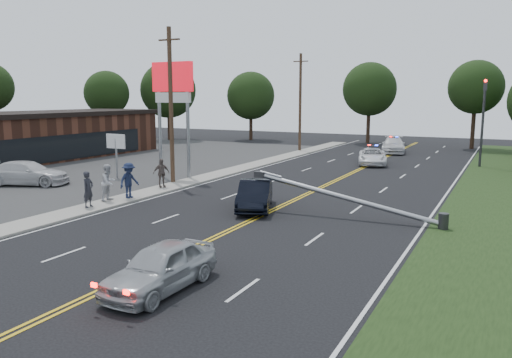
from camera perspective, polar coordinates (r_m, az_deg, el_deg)
The scene contains 25 objects.
ground at distance 18.60m, azimuth -8.63°, elevation -8.44°, with size 120.00×120.00×0.00m, color black.
parking_lot at distance 39.36m, azimuth -23.98°, elevation 0.32°, with size 25.00×60.00×0.01m, color #2D2D2D.
sidewalk at distance 31.26m, azimuth -10.46°, elevation -1.08°, with size 1.80×70.00×0.12m, color gray.
centerline_yellow at distance 27.06m, azimuth 3.82°, elevation -2.68°, with size 0.36×80.00×0.00m, color gold.
pharmacy_building at distance 47.85m, azimuth -26.49°, elevation 4.27°, with size 8.40×30.40×4.30m.
pylon_sign at distance 35.21m, azimuth -9.49°, elevation 9.82°, with size 3.20×0.35×8.00m.
small_sign at distance 36.06m, azimuth -15.72°, elevation 3.75°, with size 1.60×0.14×3.10m.
traffic_signal at distance 44.38m, azimuth 24.53°, elevation 6.68°, with size 0.28×0.41×7.05m.
fallen_streetlight at distance 23.65m, azimuth 11.26°, elevation -2.36°, with size 9.36×0.44×1.91m.
utility_pole_mid at distance 32.84m, azimuth -9.70°, elevation 8.26°, with size 1.60×0.28×10.00m.
utility_pole_far at distance 52.15m, azimuth 5.07°, elevation 8.73°, with size 1.60×0.28×10.00m.
tree_3 at distance 64.72m, azimuth -16.70°, elevation 9.36°, with size 5.44×5.44×8.79m.
tree_4 at distance 67.18m, azimuth -10.01°, elevation 9.96°, with size 7.21×7.21×10.09m.
tree_5 at distance 65.94m, azimuth -0.60°, elevation 9.50°, with size 6.20×6.20×8.88m.
tree_6 at distance 62.72m, azimuth 12.85°, elevation 9.97°, with size 6.43×6.43×9.77m.
tree_7 at distance 59.45m, azimuth 23.83°, elevation 9.57°, with size 5.76×5.76×9.55m.
crashed_sedan at distance 25.28m, azimuth -0.13°, elevation -1.85°, with size 1.55×4.44×1.46m, color black.
waiting_sedan at distance 15.18m, azimuth -10.83°, elevation -9.85°, with size 1.66×4.13×1.41m, color #A6AAAE.
parked_car at distance 35.51m, azimuth -24.69°, elevation 0.62°, with size 2.15×5.30×1.54m, color silver.
emergency_a at distance 43.09m, azimuth 13.16°, elevation 2.51°, with size 2.23×4.84×1.35m, color white.
emergency_b at distance 52.68m, azimuth 15.43°, elevation 3.76°, with size 2.21×5.43×1.58m, color silver.
bystander_a at distance 26.58m, azimuth -18.63°, elevation -1.13°, with size 0.67×0.44×1.83m, color #23242A.
bystander_b at distance 27.96m, azimuth -16.50°, elevation -0.37°, with size 0.96×0.75×1.97m, color #B3B3B8.
bystander_c at distance 28.35m, azimuth -14.31°, elevation -0.16°, with size 1.27×0.73×1.96m, color #17203B.
bystander_d at distance 31.27m, azimuth -10.77°, elevation 0.68°, with size 1.04×0.43×1.78m, color #5C4F49.
Camera 1 is at (10.43, -14.31, 5.67)m, focal length 35.00 mm.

